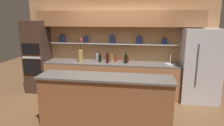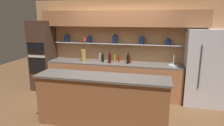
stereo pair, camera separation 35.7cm
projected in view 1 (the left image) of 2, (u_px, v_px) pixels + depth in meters
name	position (u px, v px, depth m)	size (l,w,h in m)	color
ground_plane	(109.00, 115.00, 4.42)	(12.00, 12.00, 0.00)	brown
back_wall_unit	(118.00, 38.00, 5.54)	(5.20, 0.44, 2.60)	tan
back_counter_unit	(111.00, 79.00, 5.53)	(3.64, 0.62, 0.92)	#99603D
island_counter	(105.00, 101.00, 3.93)	(2.61, 0.61, 1.02)	brown
refrigerator	(200.00, 66.00, 5.04)	(0.92, 0.73, 1.85)	#B7B7BC
oven_tower	(37.00, 57.00, 5.73)	(0.61, 0.64, 2.03)	#3D281E
flower_vase	(80.00, 55.00, 5.48)	(0.15, 0.14, 0.67)	olive
sink_fixture	(170.00, 64.00, 5.19)	(0.27, 0.27, 0.25)	#B7B7BC
bottle_sauce_0	(128.00, 60.00, 5.39)	(0.06, 0.06, 0.19)	maroon
bottle_wine_1	(126.00, 59.00, 5.31)	(0.08, 0.08, 0.33)	black
bottle_wine_2	(107.00, 58.00, 5.34)	(0.08, 0.08, 0.34)	#380C0C
bottle_spirit_3	(97.00, 57.00, 5.53)	(0.07, 0.07, 0.27)	gray
bottle_sauce_4	(116.00, 59.00, 5.55)	(0.06, 0.06, 0.17)	maroon
bottle_wine_5	(100.00, 58.00, 5.47)	(0.07, 0.07, 0.29)	black
bottle_oil_6	(112.00, 58.00, 5.56)	(0.07, 0.07, 0.25)	olive
bottle_sauce_7	(125.00, 60.00, 5.48)	(0.05, 0.05, 0.17)	#9E4C0A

